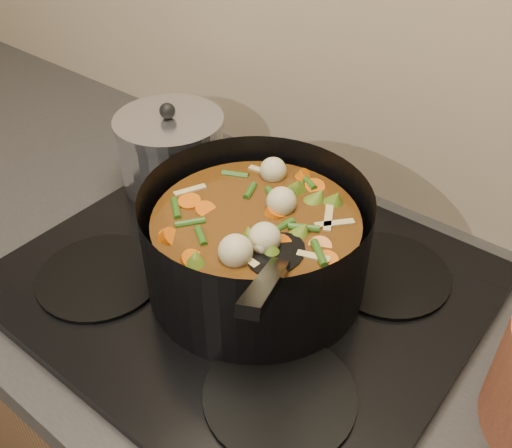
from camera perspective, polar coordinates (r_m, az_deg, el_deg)
The scene contains 3 objects.
stovetop at distance 0.83m, azimuth -1.19°, elevation -5.66°, with size 0.62×0.54×0.03m.
stockpot at distance 0.77m, azimuth 0.00°, elevation -2.09°, with size 0.37×0.40×0.22m.
saucepan at distance 0.99m, azimuth -8.44°, elevation 7.31°, with size 0.18×0.18×0.15m.
Camera 1 is at (0.38, 1.47, 1.50)m, focal length 40.00 mm.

